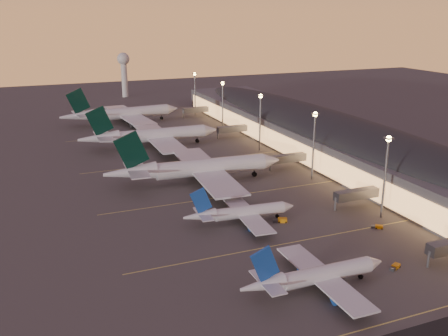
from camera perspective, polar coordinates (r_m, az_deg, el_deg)
ground at (r=143.07m, az=6.15°, el=-7.76°), size 700.00×700.00×0.00m
airliner_narrow_south at (r=117.43m, az=10.36°, el=-12.04°), size 36.74×32.68×13.18m
airliner_narrow_north at (r=149.85m, az=1.87°, el=-5.12°), size 34.99×31.33×12.50m
airliner_wide_near at (r=184.13m, az=-3.19°, el=-0.04°), size 67.07×61.19×21.46m
airliner_wide_mid at (r=235.90m, az=-8.37°, el=3.67°), size 65.84×59.72×21.13m
airliner_wide_far at (r=290.00m, az=-11.58°, el=6.10°), size 68.32×62.52×21.85m
terminal_building at (r=229.71m, az=11.32°, el=4.00°), size 56.35×255.00×17.46m
light_masts at (r=208.43m, az=6.61°, el=5.35°), size 2.20×217.20×25.90m
radar_tower at (r=382.40m, az=-11.38°, el=11.23°), size 9.00×9.00×32.50m
lane_markings at (r=176.47m, az=0.01°, el=-2.69°), size 90.00×180.36×0.00m
baggage_tug_a at (r=132.36m, az=18.96°, el=-10.64°), size 3.65×2.63×1.02m
baggage_tug_c at (r=152.17m, az=6.49°, el=-5.95°), size 4.47×3.26×1.25m
baggage_tug_d at (r=153.82m, az=17.14°, el=-6.44°), size 3.42×2.98×0.99m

